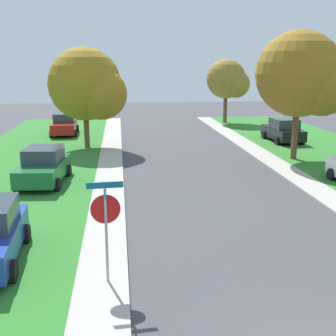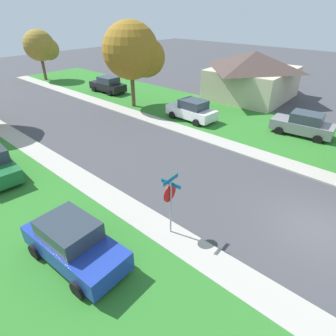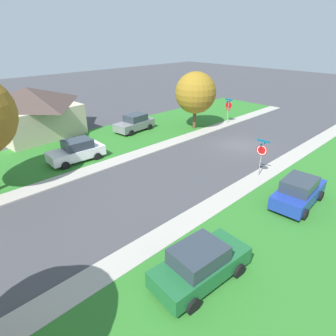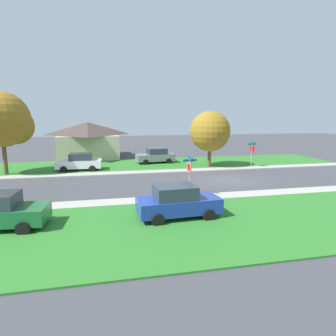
# 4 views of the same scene
# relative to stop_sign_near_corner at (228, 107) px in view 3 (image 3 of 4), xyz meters

# --- Properties ---
(ground_plane) EXTENTS (120.00, 120.00, 0.00)m
(ground_plane) POSITION_rel_stop_sign_near_corner_xyz_m (-4.87, 4.92, -1.88)
(ground_plane) COLOR #424247
(sidewalk_east) EXTENTS (1.40, 56.00, 0.10)m
(sidewalk_east) POSITION_rel_stop_sign_near_corner_xyz_m (-0.17, 16.92, -1.83)
(sidewalk_east) COLOR #ADA89E
(sidewalk_east) RESTS_ON ground
(lawn_east) EXTENTS (8.00, 56.00, 0.08)m
(lawn_east) POSITION_rel_stop_sign_near_corner_xyz_m (4.53, 16.92, -1.84)
(lawn_east) COLOR #2D7528
(lawn_east) RESTS_ON ground
(sidewalk_west) EXTENTS (1.40, 56.00, 0.10)m
(sidewalk_west) POSITION_rel_stop_sign_near_corner_xyz_m (-9.57, 16.92, -1.83)
(sidewalk_west) COLOR #ADA89E
(sidewalk_west) RESTS_ON ground
(lawn_west) EXTENTS (8.00, 56.00, 0.08)m
(lawn_west) POSITION_rel_stop_sign_near_corner_xyz_m (-14.27, 16.92, -1.84)
(lawn_west) COLOR #2D7528
(lawn_west) RESTS_ON ground
(stop_sign_near_corner) EXTENTS (0.92, 0.92, 2.77)m
(stop_sign_near_corner) POSITION_rel_stop_sign_near_corner_xyz_m (0.00, 0.00, 0.00)
(stop_sign_near_corner) COLOR #9E9EA3
(stop_sign_near_corner) RESTS_ON ground
(stop_sign_far_corner) EXTENTS (0.92, 0.92, 2.77)m
(stop_sign_far_corner) POSITION_rel_stop_sign_near_corner_xyz_m (-9.41, 9.50, 0.01)
(stop_sign_far_corner) COLOR #9E9EA3
(stop_sign_far_corner) RESTS_ON ground
(car_blue_kerbside_mid) EXTENTS (2.24, 4.40, 1.76)m
(car_blue_kerbside_mid) POSITION_rel_stop_sign_near_corner_xyz_m (-12.89, 11.15, -1.00)
(car_blue_kerbside_mid) COLOR #1E389E
(car_blue_kerbside_mid) RESTS_ON ground
(car_white_far_down_street) EXTENTS (2.20, 4.38, 1.76)m
(car_white_far_down_street) POSITION_rel_stop_sign_near_corner_xyz_m (2.10, 17.35, -1.00)
(car_white_far_down_street) COLOR white
(car_white_far_down_street) RESTS_ON ground
(car_grey_driveway_right) EXTENTS (2.37, 4.46, 1.76)m
(car_grey_driveway_right) POSITION_rel_stop_sign_near_corner_xyz_m (5.00, 9.26, -1.00)
(car_grey_driveway_right) COLOR gray
(car_grey_driveway_right) RESTS_ON ground
(car_green_near_corner) EXTENTS (2.29, 4.43, 1.76)m
(car_green_near_corner) POSITION_rel_stop_sign_near_corner_xyz_m (-12.63, 19.78, -1.00)
(car_green_near_corner) COLOR #1E6033
(car_green_near_corner) RESTS_ON ground
(tree_corner_large) EXTENTS (4.49, 4.18, 5.88)m
(tree_corner_large) POSITION_rel_stop_sign_near_corner_xyz_m (1.52, 4.01, 1.77)
(tree_corner_large) COLOR brown
(tree_corner_large) RESTS_ON ground
(house_right_setback) EXTENTS (9.45, 8.33, 4.60)m
(house_right_setback) POSITION_rel_stop_sign_near_corner_xyz_m (11.69, 17.02, 0.50)
(house_right_setback) COLOR beige
(house_right_setback) RESTS_ON ground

